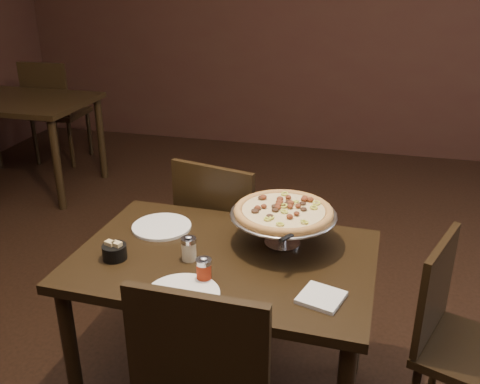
# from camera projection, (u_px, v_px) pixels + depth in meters

# --- Properties ---
(room) EXTENTS (6.04, 7.04, 2.84)m
(room) POSITION_uv_depth(u_px,v_px,m) (218.00, 71.00, 1.79)
(room) COLOR black
(room) RESTS_ON ground
(dining_table) EXTENTS (1.15, 0.79, 0.71)m
(dining_table) POSITION_uv_depth(u_px,v_px,m) (224.00, 277.00, 2.08)
(dining_table) COLOR black
(dining_table) RESTS_ON ground
(background_table) EXTENTS (1.19, 0.80, 0.75)m
(background_table) POSITION_uv_depth(u_px,v_px,m) (16.00, 111.00, 4.27)
(background_table) COLOR black
(background_table) RESTS_ON ground
(pizza_stand) EXTENTS (0.42, 0.42, 0.17)m
(pizza_stand) POSITION_uv_depth(u_px,v_px,m) (283.00, 212.00, 2.07)
(pizza_stand) COLOR #B4B4BB
(pizza_stand) RESTS_ON dining_table
(parmesan_shaker) EXTENTS (0.06, 0.06, 0.10)m
(parmesan_shaker) POSITION_uv_depth(u_px,v_px,m) (189.00, 248.00, 2.00)
(parmesan_shaker) COLOR beige
(parmesan_shaker) RESTS_ON dining_table
(pepper_flake_shaker) EXTENTS (0.06, 0.06, 0.10)m
(pepper_flake_shaker) POSITION_uv_depth(u_px,v_px,m) (204.00, 270.00, 1.86)
(pepper_flake_shaker) COLOR maroon
(pepper_flake_shaker) RESTS_ON dining_table
(packet_caddy) EXTENTS (0.09, 0.09, 0.07)m
(packet_caddy) POSITION_uv_depth(u_px,v_px,m) (114.00, 251.00, 2.01)
(packet_caddy) COLOR black
(packet_caddy) RESTS_ON dining_table
(napkin_stack) EXTENTS (0.17, 0.17, 0.01)m
(napkin_stack) POSITION_uv_depth(u_px,v_px,m) (321.00, 297.00, 1.77)
(napkin_stack) COLOR silver
(napkin_stack) RESTS_ON dining_table
(plate_left) EXTENTS (0.25, 0.25, 0.01)m
(plate_left) POSITION_uv_depth(u_px,v_px,m) (162.00, 227.00, 2.25)
(plate_left) COLOR white
(plate_left) RESTS_ON dining_table
(plate_near) EXTENTS (0.25, 0.25, 0.01)m
(plate_near) POSITION_uv_depth(u_px,v_px,m) (182.00, 295.00, 1.79)
(plate_near) COLOR white
(plate_near) RESTS_ON dining_table
(serving_spatula) EXTENTS (0.15, 0.15, 0.02)m
(serving_spatula) POSITION_uv_depth(u_px,v_px,m) (291.00, 236.00, 1.90)
(serving_spatula) COLOR #B4B4BB
(serving_spatula) RESTS_ON pizza_stand
(chair_far) EXTENTS (0.51, 0.51, 0.90)m
(chair_far) POSITION_uv_depth(u_px,v_px,m) (226.00, 236.00, 2.64)
(chair_far) COLOR black
(chair_far) RESTS_ON ground
(chair_side) EXTENTS (0.49, 0.49, 0.82)m
(chair_side) POSITION_uv_depth(u_px,v_px,m) (458.00, 336.00, 2.01)
(chair_side) COLOR black
(chair_side) RESTS_ON ground
(bg_chair_far) EXTENTS (0.46, 0.46, 0.95)m
(bg_chair_far) POSITION_uv_depth(u_px,v_px,m) (55.00, 108.00, 4.86)
(bg_chair_far) COLOR black
(bg_chair_far) RESTS_ON ground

